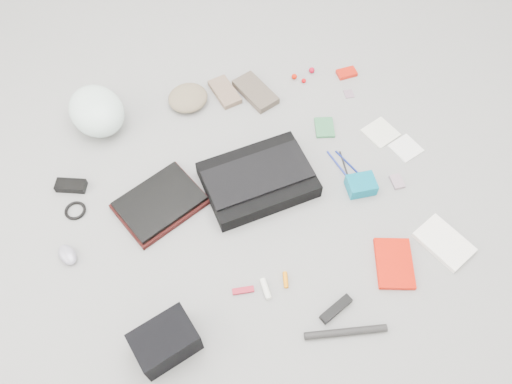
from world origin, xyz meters
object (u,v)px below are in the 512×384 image
object	(u,v)px
book_red	(394,263)
messenger_bag	(258,180)
laptop	(160,201)
accordion_wallet	(361,185)
camera_bag	(165,342)
bike_helmet	(97,111)

from	to	relation	value
book_red	messenger_bag	bearing A→B (deg)	146.20
laptop	accordion_wallet	size ratio (longest dim) A/B	2.77
laptop	camera_bag	bearing A→B (deg)	-122.10
camera_bag	book_red	xyz separation A→B (m)	(0.90, 0.01, -0.06)
messenger_bag	bike_helmet	xyz separation A→B (m)	(-0.56, 0.55, 0.05)
messenger_bag	accordion_wallet	bearing A→B (deg)	-25.49
bike_helmet	book_red	bearing A→B (deg)	-64.89
messenger_bag	accordion_wallet	distance (m)	0.43
bike_helmet	messenger_bag	bearing A→B (deg)	-60.35
laptop	camera_bag	distance (m)	0.58
bike_helmet	book_red	size ratio (longest dim) A/B	1.41
camera_bag	bike_helmet	bearing A→B (deg)	78.32
bike_helmet	book_red	world-z (taller)	bike_helmet
messenger_bag	accordion_wallet	world-z (taller)	messenger_bag
messenger_bag	camera_bag	xyz separation A→B (m)	(-0.53, -0.53, 0.03)
laptop	bike_helmet	xyz separation A→B (m)	(-0.15, 0.51, 0.05)
camera_bag	book_red	bearing A→B (deg)	-12.81
messenger_bag	laptop	world-z (taller)	messenger_bag
bike_helmet	camera_bag	distance (m)	1.08
camera_bag	book_red	size ratio (longest dim) A/B	1.02
bike_helmet	accordion_wallet	xyz separation A→B (m)	(0.96, -0.71, -0.06)
bike_helmet	camera_bag	world-z (taller)	bike_helmet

